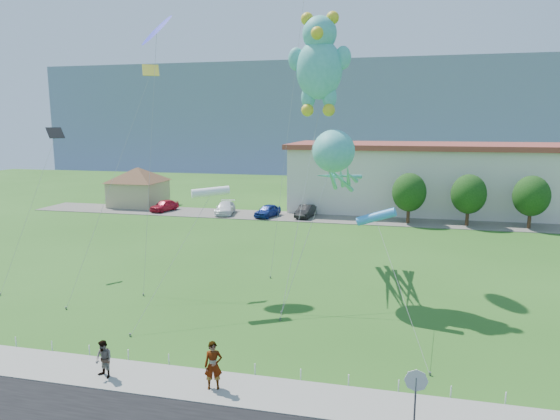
% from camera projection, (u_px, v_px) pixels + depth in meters
% --- Properties ---
extents(ground, '(160.00, 160.00, 0.00)m').
position_uv_depth(ground, '(201.00, 354.00, 23.32)').
color(ground, '#275718').
rests_on(ground, ground).
extents(sidewalk, '(80.00, 2.50, 0.10)m').
position_uv_depth(sidewalk, '(176.00, 382.00, 20.67)').
color(sidewalk, gray).
rests_on(sidewalk, ground).
extents(parking_strip, '(70.00, 6.00, 0.06)m').
position_uv_depth(parking_strip, '(317.00, 218.00, 56.89)').
color(parking_strip, '#59544C').
rests_on(parking_strip, ground).
extents(hill_ridge, '(160.00, 50.00, 25.00)m').
position_uv_depth(hill_ridge, '(366.00, 116.00, 136.29)').
color(hill_ridge, slate).
rests_on(hill_ridge, ground).
extents(pavilion, '(9.20, 9.20, 5.00)m').
position_uv_depth(pavilion, '(138.00, 183.00, 64.64)').
color(pavilion, tan).
rests_on(pavilion, ground).
extents(warehouse, '(61.00, 15.00, 8.20)m').
position_uv_depth(warehouse, '(547.00, 179.00, 58.99)').
color(warehouse, beige).
rests_on(warehouse, ground).
extents(stop_sign, '(0.80, 0.07, 2.50)m').
position_uv_depth(stop_sign, '(416.00, 387.00, 16.83)').
color(stop_sign, slate).
rests_on(stop_sign, ground).
extents(rope_fence, '(26.05, 0.05, 0.50)m').
position_uv_depth(rope_fence, '(190.00, 362.00, 22.03)').
color(rope_fence, white).
rests_on(rope_fence, ground).
extents(tree_near, '(3.60, 3.60, 5.47)m').
position_uv_depth(tree_near, '(409.00, 192.00, 53.11)').
color(tree_near, '#3F2B19').
rests_on(tree_near, ground).
extents(tree_mid, '(3.60, 3.60, 5.47)m').
position_uv_depth(tree_mid, '(469.00, 194.00, 51.77)').
color(tree_mid, '#3F2B19').
rests_on(tree_mid, ground).
extents(tree_far, '(3.60, 3.60, 5.47)m').
position_uv_depth(tree_far, '(531.00, 196.00, 50.42)').
color(tree_far, '#3F2B19').
rests_on(tree_far, ground).
extents(pedestrian_left, '(0.83, 0.68, 1.98)m').
position_uv_depth(pedestrian_left, '(213.00, 365.00, 19.94)').
color(pedestrian_left, gray).
rests_on(pedestrian_left, sidewalk).
extents(pedestrian_right, '(0.94, 0.84, 1.61)m').
position_uv_depth(pedestrian_right, '(104.00, 359.00, 20.86)').
color(pedestrian_right, gray).
rests_on(pedestrian_right, sidewalk).
extents(parked_car_red, '(2.62, 4.33, 1.38)m').
position_uv_depth(parked_car_red, '(164.00, 205.00, 60.90)').
color(parked_car_red, '#B5162B').
rests_on(parked_car_red, parking_strip).
extents(parked_car_white, '(2.80, 5.13, 1.41)m').
position_uv_depth(parked_car_white, '(225.00, 208.00, 58.96)').
color(parked_car_white, white).
rests_on(parked_car_white, parking_strip).
extents(parked_car_blue, '(2.69, 4.41, 1.40)m').
position_uv_depth(parked_car_blue, '(268.00, 211.00, 57.16)').
color(parked_car_blue, navy).
rests_on(parked_car_blue, parking_strip).
extents(parked_car_black, '(1.96, 4.35, 1.38)m').
position_uv_depth(parked_car_black, '(306.00, 211.00, 56.90)').
color(parked_car_black, black).
rests_on(parked_car_black, parking_strip).
extents(octopus_kite, '(3.62, 11.72, 10.28)m').
position_uv_depth(octopus_kite, '(336.00, 163.00, 31.88)').
color(octopus_kite, teal).
rests_on(octopus_kite, ground).
extents(teddy_bear_kite, '(3.98, 8.27, 17.45)m').
position_uv_depth(teddy_bear_kite, '(319.00, 62.00, 31.26)').
color(teddy_bear_kite, teal).
rests_on(teddy_bear_kite, ground).
extents(small_kite_yellow, '(2.48, 8.89, 14.65)m').
position_uv_depth(small_kite_yellow, '(141.00, 98.00, 33.26)').
color(small_kite_yellow, gold).
rests_on(small_kite_yellow, ground).
extents(small_kite_blue, '(1.97, 6.02, 17.54)m').
position_uv_depth(small_kite_blue, '(156.00, 36.00, 33.54)').
color(small_kite_blue, '#252AD7').
rests_on(small_kite_blue, ground).
extents(small_kite_cyan, '(3.03, 8.15, 5.96)m').
position_uv_depth(small_kite_cyan, '(376.00, 218.00, 27.63)').
color(small_kite_cyan, '#3290E4').
rests_on(small_kite_cyan, ground).
extents(small_kite_white, '(2.61, 6.86, 7.15)m').
position_uv_depth(small_kite_white, '(210.00, 193.00, 28.98)').
color(small_kite_white, white).
rests_on(small_kite_white, ground).
extents(small_kite_black, '(1.29, 7.67, 10.39)m').
position_uv_depth(small_kite_black, '(50.00, 149.00, 35.78)').
color(small_kite_black, black).
rests_on(small_kite_black, ground).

